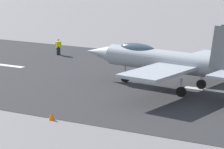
% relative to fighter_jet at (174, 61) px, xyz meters
% --- Properties ---
extents(fighter_jet, '(16.57, 13.74, 5.53)m').
position_rel_fighter_jet_xyz_m(fighter_jet, '(0.00, 0.00, 0.00)').
color(fighter_jet, '#A3A7AE').
rests_on(fighter_jet, ground).
extents(crew_person, '(0.45, 0.63, 1.74)m').
position_rel_fighter_jet_xyz_m(crew_person, '(17.21, -8.64, -1.48)').
color(crew_person, '#1E2338').
rests_on(crew_person, ground).
extents(marker_cone_mid, '(0.44, 0.44, 0.55)m').
position_rel_fighter_jet_xyz_m(marker_cone_mid, '(3.44, 11.98, -2.07)').
color(marker_cone_mid, orange).
rests_on(marker_cone_mid, ground).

